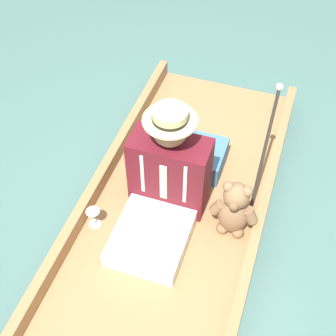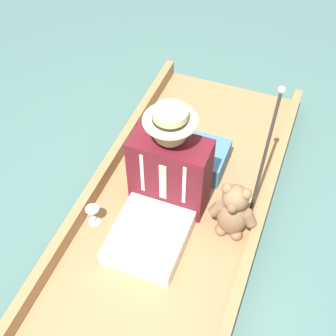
% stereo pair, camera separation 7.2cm
% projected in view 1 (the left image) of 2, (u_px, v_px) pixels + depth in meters
% --- Properties ---
extents(ground_plane, '(16.00, 16.00, 0.00)m').
position_uv_depth(ground_plane, '(171.00, 229.00, 3.01)').
color(ground_plane, '#476B66').
extents(punt_boat, '(1.12, 2.83, 0.22)m').
position_uv_depth(punt_boat, '(171.00, 223.00, 2.96)').
color(punt_boat, '#997047').
rests_on(punt_boat, ground_plane).
extents(seat_cushion, '(0.46, 0.32, 0.16)m').
position_uv_depth(seat_cushion, '(190.00, 154.00, 3.19)').
color(seat_cushion, teal).
rests_on(seat_cushion, punt_boat).
extents(seated_person, '(0.48, 0.75, 0.76)m').
position_uv_depth(seated_person, '(165.00, 182.00, 2.78)').
color(seated_person, white).
rests_on(seated_person, punt_boat).
extents(teddy_bear, '(0.30, 0.17, 0.42)m').
position_uv_depth(teddy_bear, '(234.00, 210.00, 2.73)').
color(teddy_bear, '#846042').
rests_on(teddy_bear, punt_boat).
extents(wine_glass, '(0.08, 0.08, 0.13)m').
position_uv_depth(wine_glass, '(93.00, 215.00, 2.83)').
color(wine_glass, silver).
rests_on(wine_glass, punt_boat).
extents(walking_cane, '(0.04, 0.35, 0.81)m').
position_uv_depth(walking_cane, '(266.00, 143.00, 2.71)').
color(walking_cane, '#2D2823').
rests_on(walking_cane, punt_boat).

